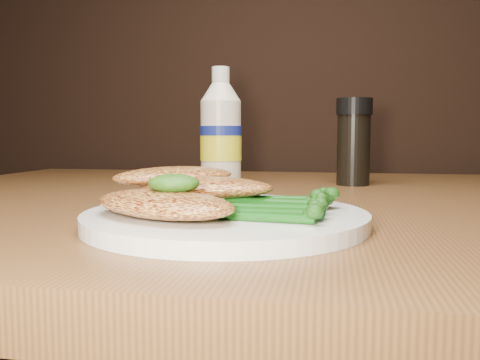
# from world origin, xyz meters

# --- Properties ---
(plate) EXTENTS (0.24, 0.24, 0.01)m
(plate) POSITION_xyz_m (-0.06, 0.84, 0.76)
(plate) COLOR white
(plate) RESTS_ON dining_table
(chicken_front) EXTENTS (0.15, 0.13, 0.02)m
(chicken_front) POSITION_xyz_m (-0.11, 0.80, 0.77)
(chicken_front) COLOR #C98E3F
(chicken_front) RESTS_ON plate
(chicken_mid) EXTENTS (0.13, 0.07, 0.02)m
(chicken_mid) POSITION_xyz_m (-0.09, 0.86, 0.78)
(chicken_mid) COLOR #C98E3F
(chicken_mid) RESTS_ON plate
(chicken_back) EXTENTS (0.13, 0.13, 0.02)m
(chicken_back) POSITION_xyz_m (-0.12, 0.87, 0.79)
(chicken_back) COLOR #C98E3F
(chicken_back) RESTS_ON plate
(pesto_front) EXTENTS (0.05, 0.05, 0.02)m
(pesto_front) POSITION_xyz_m (-0.10, 0.80, 0.79)
(pesto_front) COLOR black
(pesto_front) RESTS_ON chicken_front
(broccolini_bundle) EXTENTS (0.13, 0.10, 0.02)m
(broccolini_bundle) POSITION_xyz_m (-0.02, 0.83, 0.77)
(broccolini_bundle) COLOR #114B10
(broccolini_bundle) RESTS_ON plate
(mayo_bottle) EXTENTS (0.07, 0.07, 0.18)m
(mayo_bottle) POSITION_xyz_m (-0.14, 1.16, 0.84)
(mayo_bottle) COLOR silver
(mayo_bottle) RESTS_ON dining_table
(pepper_grinder) EXTENTS (0.06, 0.06, 0.13)m
(pepper_grinder) POSITION_xyz_m (0.06, 1.21, 0.82)
(pepper_grinder) COLOR black
(pepper_grinder) RESTS_ON dining_table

